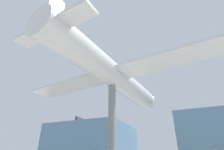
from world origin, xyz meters
name	(u,v)px	position (x,y,z in m)	size (l,w,h in m)	color
glass_pavilion_left	(92,150)	(-9.68, 14.89, 3.59)	(11.97, 11.35, 7.76)	slate
support_pylon_central	(112,133)	(0.00, 0.00, 3.62)	(0.57, 0.57, 7.24)	slate
suspended_airplane	(114,76)	(0.04, 0.26, 8.23)	(17.59, 16.23, 3.48)	#B2B7BC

